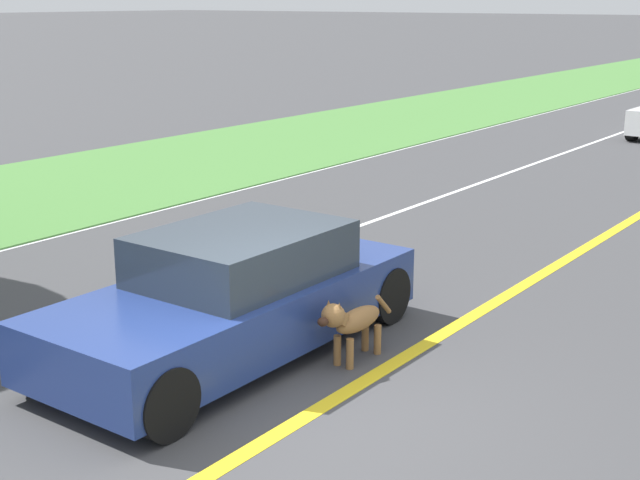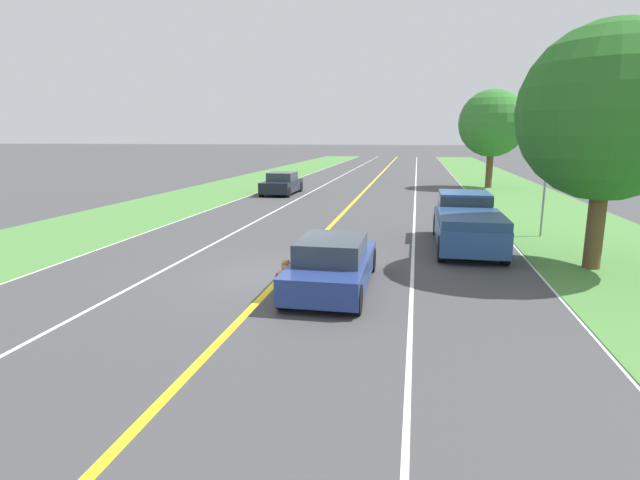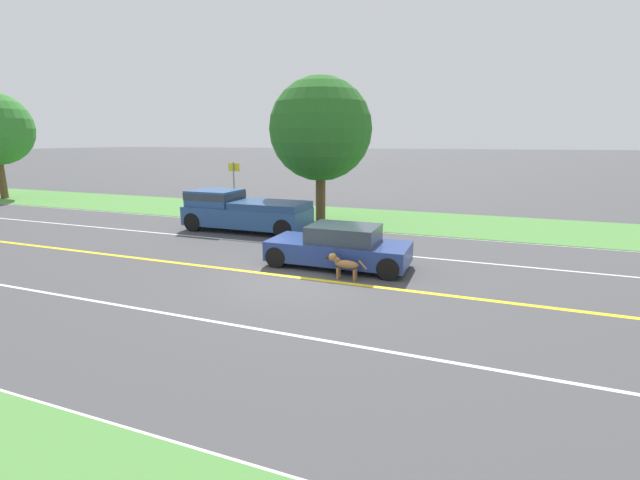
{
  "view_description": "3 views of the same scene",
  "coord_description": "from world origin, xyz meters",
  "px_view_note": "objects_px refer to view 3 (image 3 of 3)",
  "views": [
    {
      "loc": [
        -4.45,
        5.78,
        3.65
      ],
      "look_at": [
        0.82,
        -1.36,
        1.23
      ],
      "focal_mm": 50.0,
      "sensor_mm": 36.0,
      "label": 1
    },
    {
      "loc": [
        3.5,
        -12.71,
        3.77
      ],
      "look_at": [
        1.19,
        -0.67,
        1.2
      ],
      "focal_mm": 28.0,
      "sensor_mm": 36.0,
      "label": 2
    },
    {
      "loc": [
        -10.84,
        -4.84,
        3.88
      ],
      "look_at": [
        0.66,
        -0.49,
        1.01
      ],
      "focal_mm": 24.0,
      "sensor_mm": 36.0,
      "label": 3
    }
  ],
  "objects_px": {
    "ego_car": "(340,247)",
    "pickup_truck": "(242,210)",
    "dog": "(343,263)",
    "street_sign": "(234,183)",
    "roadside_tree_right_near": "(321,130)"
  },
  "relations": [
    {
      "from": "ego_car",
      "to": "pickup_truck",
      "type": "height_order",
      "value": "pickup_truck"
    },
    {
      "from": "dog",
      "to": "street_sign",
      "type": "relative_size",
      "value": 0.45
    },
    {
      "from": "pickup_truck",
      "to": "street_sign",
      "type": "bearing_deg",
      "value": 36.4
    },
    {
      "from": "ego_car",
      "to": "roadside_tree_right_near",
      "type": "xyz_separation_m",
      "value": [
        7.04,
        3.29,
        3.76
      ]
    },
    {
      "from": "ego_car",
      "to": "dog",
      "type": "height_order",
      "value": "ego_car"
    },
    {
      "from": "ego_car",
      "to": "pickup_truck",
      "type": "xyz_separation_m",
      "value": [
        3.75,
        5.74,
        0.27
      ]
    },
    {
      "from": "roadside_tree_right_near",
      "to": "street_sign",
      "type": "height_order",
      "value": "roadside_tree_right_near"
    },
    {
      "from": "street_sign",
      "to": "pickup_truck",
      "type": "bearing_deg",
      "value": -143.6
    },
    {
      "from": "ego_car",
      "to": "roadside_tree_right_near",
      "type": "relative_size",
      "value": 0.65
    },
    {
      "from": "street_sign",
      "to": "dog",
      "type": "bearing_deg",
      "value": -133.1
    },
    {
      "from": "roadside_tree_right_near",
      "to": "ego_car",
      "type": "bearing_deg",
      "value": -154.95
    },
    {
      "from": "dog",
      "to": "street_sign",
      "type": "height_order",
      "value": "street_sign"
    },
    {
      "from": "dog",
      "to": "roadside_tree_right_near",
      "type": "bearing_deg",
      "value": 26.0
    },
    {
      "from": "dog",
      "to": "street_sign",
      "type": "distance_m",
      "value": 11.59
    },
    {
      "from": "dog",
      "to": "pickup_truck",
      "type": "relative_size",
      "value": 0.23
    }
  ]
}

